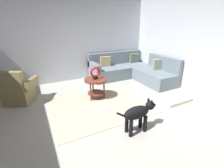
% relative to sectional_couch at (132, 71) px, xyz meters
% --- Properties ---
extents(ground_plane, '(6.00, 6.00, 0.10)m').
position_rel_sectional_couch_xyz_m(ground_plane, '(-1.99, -2.01, -0.34)').
color(ground_plane, '#B7B2A8').
extents(wall_back, '(6.00, 0.12, 2.70)m').
position_rel_sectional_couch_xyz_m(wall_back, '(-1.99, 0.93, 1.06)').
color(wall_back, silver).
rests_on(wall_back, ground_plane).
extents(wall_right, '(0.12, 6.00, 2.70)m').
position_rel_sectional_couch_xyz_m(wall_right, '(0.95, -2.01, 1.06)').
color(wall_right, silver).
rests_on(wall_right, ground_plane).
extents(area_rug, '(2.30, 1.90, 0.01)m').
position_rel_sectional_couch_xyz_m(area_rug, '(-1.84, -1.31, -0.29)').
color(area_rug, '#BCAD93').
rests_on(area_rug, ground_plane).
extents(sectional_couch, '(2.20, 2.25, 0.88)m').
position_rel_sectional_couch_xyz_m(sectional_couch, '(0.00, 0.00, 0.00)').
color(sectional_couch, slate).
rests_on(sectional_couch, ground_plane).
extents(armchair, '(0.98, 0.90, 0.88)m').
position_rel_sectional_couch_xyz_m(armchair, '(-3.57, -0.23, 0.03)').
color(armchair, olive).
rests_on(armchair, ground_plane).
extents(side_table, '(0.60, 0.60, 0.54)m').
position_rel_sectional_couch_xyz_m(side_table, '(-1.74, -0.88, 0.12)').
color(side_table, brown).
rests_on(side_table, ground_plane).
extents(torus_sculpture, '(0.28, 0.08, 0.33)m').
position_rel_sectional_couch_xyz_m(torus_sculpture, '(-1.74, -0.88, 0.42)').
color(torus_sculpture, black).
rests_on(torus_sculpture, side_table).
extents(dog_bed_mat, '(0.80, 0.60, 0.09)m').
position_rel_sectional_couch_xyz_m(dog_bed_mat, '(-0.01, -1.93, -0.25)').
color(dog_bed_mat, beige).
rests_on(dog_bed_mat, ground_plane).
extents(dog, '(0.85, 0.22, 0.63)m').
position_rel_sectional_couch_xyz_m(dog, '(-1.59, -2.54, 0.09)').
color(dog, black).
rests_on(dog, ground_plane).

